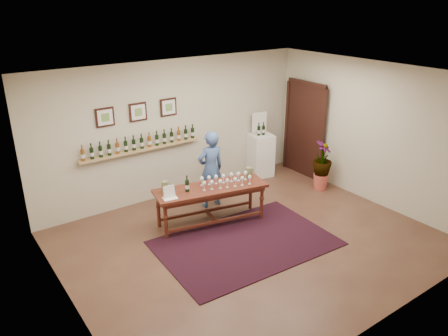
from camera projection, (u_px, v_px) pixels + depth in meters
ground at (251, 242)px, 7.48m from camera, size 6.00×6.00×0.00m
room_shell at (274, 132)px, 9.61m from camera, size 6.00×6.00×6.00m
rug at (246, 243)px, 7.43m from camera, size 3.00×2.08×0.02m
tasting_table at (211, 192)px, 7.88m from camera, size 2.13×1.06×0.72m
table_glasses at (226, 180)px, 7.90m from camera, size 1.34×0.68×0.18m
table_bottles at (186, 182)px, 7.65m from camera, size 0.30×0.19×0.31m
pitcher_left at (165, 187)px, 7.58m from camera, size 0.17×0.17×0.21m
pitcher_right at (249, 173)px, 8.19m from camera, size 0.16×0.16×0.21m
menu_card at (169, 192)px, 7.39m from camera, size 0.27×0.22×0.22m
display_pedestal at (261, 155)px, 10.07m from camera, size 0.58×0.58×0.98m
pedestal_bottles at (261, 128)px, 9.80m from camera, size 0.32×0.14×0.31m
info_sign at (259, 122)px, 9.92m from camera, size 0.37×0.09×0.51m
potted_plant at (322, 165)px, 9.31m from camera, size 0.69×0.69×0.93m
person at (211, 169)px, 8.48m from camera, size 0.58×0.40×1.55m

